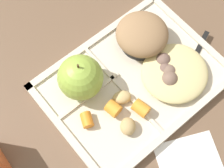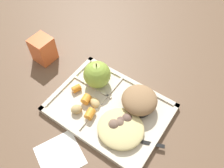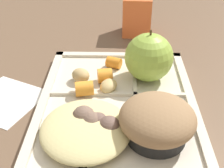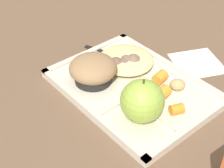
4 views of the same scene
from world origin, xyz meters
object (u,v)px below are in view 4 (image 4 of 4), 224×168
object	(u,v)px
green_apple	(142,101)
plastic_fork	(114,55)
bran_muffin	(93,70)
lunch_tray	(132,88)

from	to	relation	value
green_apple	plastic_fork	bearing A→B (deg)	-26.82
bran_muffin	plastic_fork	distance (m)	0.11
lunch_tray	plastic_fork	world-z (taller)	lunch_tray
green_apple	bran_muffin	world-z (taller)	green_apple
lunch_tray	bran_muffin	distance (m)	0.09
lunch_tray	green_apple	bearing A→B (deg)	147.17
lunch_tray	plastic_fork	bearing A→B (deg)	-22.05
green_apple	plastic_fork	xyz separation A→B (m)	(0.19, -0.10, -0.04)
lunch_tray	green_apple	world-z (taller)	green_apple
bran_muffin	green_apple	bearing A→B (deg)	180.00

